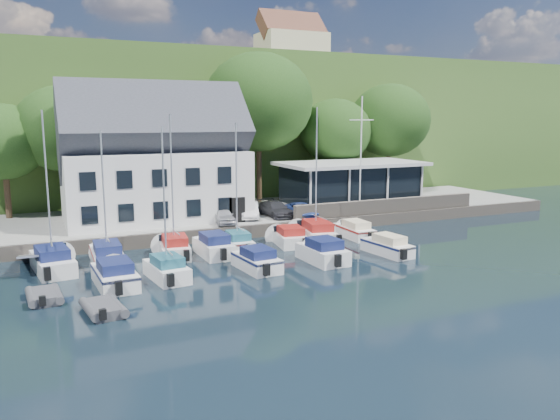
{
  "coord_description": "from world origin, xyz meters",
  "views": [
    {
      "loc": [
        -15.81,
        -27.4,
        9.2
      ],
      "look_at": [
        0.62,
        9.0,
        2.39
      ],
      "focal_mm": 35.0,
      "sensor_mm": 36.0,
      "label": 1
    }
  ],
  "objects_px": {
    "car_white": "(249,210)",
    "boat_r1_5": "(289,235)",
    "boat_r1_0": "(48,193)",
    "boat_r1_7": "(354,229)",
    "car_blue": "(301,209)",
    "boat_r2_0": "(115,273)",
    "harbor_building": "(155,166)",
    "boat_r1_2": "(172,190)",
    "boat_r1_3": "(213,244)",
    "dinghy_0": "(44,294)",
    "boat_r2_1": "(164,203)",
    "car_silver": "(223,216)",
    "boat_r1_6": "(316,178)",
    "boat_r2_2": "(257,258)",
    "boat_r1_4": "(237,192)",
    "club_pavilion": "(350,184)",
    "car_dgrey": "(276,209)",
    "boat_r2_3": "(323,250)",
    "flagpole": "(361,155)",
    "boat_r1_1": "(104,194)",
    "boat_r2_4": "(387,244)",
    "dinghy_1": "(103,307)"
  },
  "relations": [
    {
      "from": "car_blue",
      "to": "boat_r2_0",
      "type": "height_order",
      "value": "car_blue"
    },
    {
      "from": "boat_r1_2",
      "to": "boat_r2_1",
      "type": "height_order",
      "value": "boat_r1_2"
    },
    {
      "from": "boat_r1_0",
      "to": "boat_r2_4",
      "type": "bearing_deg",
      "value": -20.85
    },
    {
      "from": "boat_r1_0",
      "to": "dinghy_1",
      "type": "relative_size",
      "value": 3.26
    },
    {
      "from": "boat_r1_7",
      "to": "boat_r2_4",
      "type": "height_order",
      "value": "boat_r2_4"
    },
    {
      "from": "harbor_building",
      "to": "boat_r1_2",
      "type": "relative_size",
      "value": 1.61
    },
    {
      "from": "boat_r1_0",
      "to": "boat_r1_6",
      "type": "distance_m",
      "value": 18.33
    },
    {
      "from": "car_silver",
      "to": "boat_r1_2",
      "type": "relative_size",
      "value": 0.4
    },
    {
      "from": "boat_r1_2",
      "to": "boat_r2_3",
      "type": "xyz_separation_m",
      "value": [
        8.4,
        -5.24,
        -3.69
      ]
    },
    {
      "from": "car_dgrey",
      "to": "dinghy_0",
      "type": "height_order",
      "value": "car_dgrey"
    },
    {
      "from": "car_white",
      "to": "car_blue",
      "type": "distance_m",
      "value": 4.4
    },
    {
      "from": "harbor_building",
      "to": "boat_r2_0",
      "type": "distance_m",
      "value": 15.37
    },
    {
      "from": "boat_r1_0",
      "to": "boat_r1_2",
      "type": "distance_m",
      "value": 7.56
    },
    {
      "from": "boat_r2_0",
      "to": "flagpole",
      "type": "bearing_deg",
      "value": 20.76
    },
    {
      "from": "boat_r1_0",
      "to": "boat_r1_7",
      "type": "relative_size",
      "value": 1.66
    },
    {
      "from": "boat_r1_6",
      "to": "boat_r2_1",
      "type": "bearing_deg",
      "value": -147.74
    },
    {
      "from": "boat_r1_1",
      "to": "boat_r1_3",
      "type": "height_order",
      "value": "boat_r1_1"
    },
    {
      "from": "club_pavilion",
      "to": "flagpole",
      "type": "height_order",
      "value": "flagpole"
    },
    {
      "from": "car_blue",
      "to": "boat_r1_3",
      "type": "relative_size",
      "value": 0.61
    },
    {
      "from": "boat_r1_0",
      "to": "boat_r1_1",
      "type": "relative_size",
      "value": 1.06
    },
    {
      "from": "car_blue",
      "to": "boat_r1_5",
      "type": "distance_m",
      "value": 6.35
    },
    {
      "from": "flagpole",
      "to": "boat_r1_0",
      "type": "distance_m",
      "value": 25.49
    },
    {
      "from": "harbor_building",
      "to": "car_white",
      "type": "distance_m",
      "value": 8.39
    },
    {
      "from": "boat_r1_4",
      "to": "boat_r2_2",
      "type": "xyz_separation_m",
      "value": [
        -0.63,
        -5.2,
        -3.41
      ]
    },
    {
      "from": "boat_r1_5",
      "to": "boat_r2_1",
      "type": "xyz_separation_m",
      "value": [
        -10.08,
        -4.86,
        3.73
      ]
    },
    {
      "from": "club_pavilion",
      "to": "dinghy_0",
      "type": "bearing_deg",
      "value": -151.92
    },
    {
      "from": "boat_r1_1",
      "to": "boat_r1_4",
      "type": "xyz_separation_m",
      "value": [
        8.81,
        0.3,
        -0.41
      ]
    },
    {
      "from": "flagpole",
      "to": "boat_r2_3",
      "type": "bearing_deg",
      "value": -132.59
    },
    {
      "from": "boat_r1_4",
      "to": "club_pavilion",
      "type": "bearing_deg",
      "value": 34.02
    },
    {
      "from": "car_silver",
      "to": "boat_r2_0",
      "type": "relative_size",
      "value": 0.58
    },
    {
      "from": "boat_r1_1",
      "to": "boat_r2_1",
      "type": "height_order",
      "value": "boat_r1_1"
    },
    {
      "from": "boat_r1_2",
      "to": "boat_r2_3",
      "type": "distance_m",
      "value": 10.56
    },
    {
      "from": "flagpole",
      "to": "boat_r1_3",
      "type": "relative_size",
      "value": 1.72
    },
    {
      "from": "boat_r1_2",
      "to": "dinghy_0",
      "type": "xyz_separation_m",
      "value": [
        -8.14,
        -6.11,
        -4.15
      ]
    },
    {
      "from": "boat_r1_6",
      "to": "boat_r2_2",
      "type": "height_order",
      "value": "boat_r1_6"
    },
    {
      "from": "car_white",
      "to": "boat_r1_5",
      "type": "relative_size",
      "value": 0.75
    },
    {
      "from": "car_blue",
      "to": "boat_r2_4",
      "type": "height_order",
      "value": "car_blue"
    },
    {
      "from": "car_white",
      "to": "boat_r1_7",
      "type": "xyz_separation_m",
      "value": [
        6.37,
        -6.04,
        -0.97
      ]
    },
    {
      "from": "harbor_building",
      "to": "boat_r2_3",
      "type": "height_order",
      "value": "harbor_building"
    },
    {
      "from": "boat_r1_0",
      "to": "boat_r2_3",
      "type": "relative_size",
      "value": 1.74
    },
    {
      "from": "boat_r1_2",
      "to": "boat_r2_3",
      "type": "relative_size",
      "value": 1.62
    },
    {
      "from": "car_silver",
      "to": "boat_r1_3",
      "type": "height_order",
      "value": "car_silver"
    },
    {
      "from": "boat_r1_5",
      "to": "boat_r1_7",
      "type": "bearing_deg",
      "value": 10.49
    },
    {
      "from": "car_blue",
      "to": "boat_r1_6",
      "type": "xyz_separation_m",
      "value": [
        -1.25,
        -4.89,
        3.2
      ]
    },
    {
      "from": "dinghy_0",
      "to": "dinghy_1",
      "type": "relative_size",
      "value": 0.96
    },
    {
      "from": "boat_r1_0",
      "to": "dinghy_0",
      "type": "relative_size",
      "value": 3.38
    },
    {
      "from": "car_white",
      "to": "boat_r1_5",
      "type": "bearing_deg",
      "value": -65.32
    },
    {
      "from": "car_white",
      "to": "boat_r2_2",
      "type": "bearing_deg",
      "value": -90.85
    },
    {
      "from": "club_pavilion",
      "to": "boat_r2_2",
      "type": "relative_size",
      "value": 2.5
    },
    {
      "from": "flagpole",
      "to": "boat_r2_4",
      "type": "height_order",
      "value": "flagpole"
    }
  ]
}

